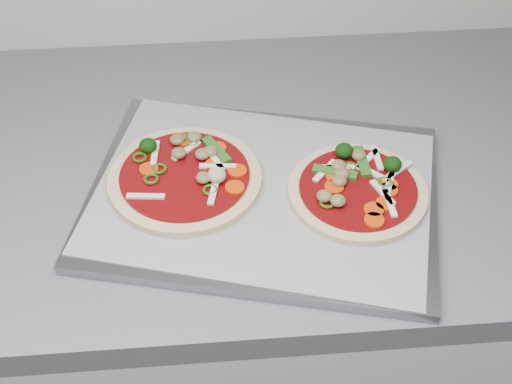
{
  "coord_description": "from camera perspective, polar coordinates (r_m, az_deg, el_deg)",
  "views": [
    {
      "loc": [
        -0.06,
        0.56,
        1.56
      ],
      "look_at": [
        -0.0,
        1.2,
        0.93
      ],
      "focal_mm": 50.0,
      "sensor_mm": 36.0,
      "label": 1
    }
  ],
  "objects": [
    {
      "name": "pizza_left",
      "position": [
        0.94,
        -5.65,
        1.35
      ],
      "size": [
        0.28,
        0.28,
        0.03
      ],
      "rotation": [
        0.0,
        0.0,
        -0.56
      ],
      "color": "beige",
      "rests_on": "parchment"
    },
    {
      "name": "countertop",
      "position": [
        1.01,
        -0.19,
        1.98
      ],
      "size": [
        3.6,
        0.6,
        0.04
      ],
      "primitive_type": "cube",
      "color": "slate",
      "rests_on": "base_cabinet"
    },
    {
      "name": "base_cabinet",
      "position": [
        1.35,
        -0.15,
        -12.21
      ],
      "size": [
        3.6,
        0.6,
        0.86
      ],
      "primitive_type": "cube",
      "color": "silver",
      "rests_on": "ground"
    },
    {
      "name": "pizza_right",
      "position": [
        0.92,
        8.13,
        0.34
      ],
      "size": [
        0.19,
        0.19,
        0.03
      ],
      "rotation": [
        0.0,
        0.0,
        -0.07
      ],
      "color": "beige",
      "rests_on": "parchment"
    },
    {
      "name": "baking_tray",
      "position": [
        0.93,
        0.57,
        -0.27
      ],
      "size": [
        0.51,
        0.43,
        0.01
      ],
      "primitive_type": "cube",
      "rotation": [
        0.0,
        0.0,
        -0.24
      ],
      "color": "gray",
      "rests_on": "countertop"
    },
    {
      "name": "parchment",
      "position": [
        0.92,
        0.57,
        0.09
      ],
      "size": [
        0.5,
        0.42,
        0.0
      ],
      "primitive_type": "cube",
      "rotation": [
        0.0,
        0.0,
        -0.28
      ],
      "color": "#A4A5AA",
      "rests_on": "baking_tray"
    }
  ]
}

